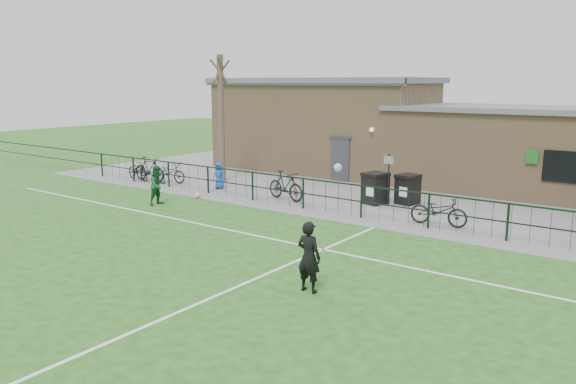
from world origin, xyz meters
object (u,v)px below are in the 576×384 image
Objects in this scene: bicycle_b at (149,169)px; ball_ground at (197,195)px; bicycle_d at (286,186)px; wheelie_bin_right at (408,190)px; sign_post at (388,179)px; bicycle_e at (439,211)px; bare_tree at (221,120)px; bicycle_c at (169,172)px; spectator_child at (219,176)px; outfield_player at (158,185)px; bicycle_a at (138,170)px; wheelie_bin_left at (375,189)px.

bicycle_b is 8.28× the size of ball_ground.
bicycle_d is 3.73m from ball_ground.
sign_post reaches higher than wheelie_bin_right.
bicycle_e is (6.57, -0.27, -0.09)m from bicycle_d.
bare_tree is 3.54m from bicycle_c.
spectator_child is (-7.61, -1.49, -0.41)m from sign_post.
bare_tree is at bearing 117.75° from ball_ground.
bicycle_b is at bearing 58.26° from outfield_player.
wheelie_bin_right is 0.59× the size of bicycle_a.
bicycle_e is at bearing -67.36° from outfield_player.
sign_post is at bearing 50.37° from bicycle_e.
bicycle_e is at bearing -14.44° from wheelie_bin_left.
spectator_child reaches higher than wheelie_bin_right.
bicycle_b is 1.00× the size of bicycle_d.
wheelie_bin_left is 0.58× the size of sign_post.
ball_ground is at bearing -84.44° from spectator_child.
outfield_player is at bearing -144.08° from sign_post.
bare_tree is at bearing -166.61° from wheelie_bin_right.
sign_post is at bearing 0.14° from bare_tree.
bicycle_c is at bearing 83.94° from bicycle_e.
outfield_player is (3.36, -3.56, 0.26)m from bicycle_c.
outfield_player is 6.48× the size of ball_ground.
bare_tree is 5.83m from bicycle_d.
bicycle_d is 3.89m from spectator_child.
outfield_player reaches higher than bicycle_d.
wheelie_bin_right is 3.42m from bicycle_e.
bicycle_a is at bearing 94.28° from bicycle_b.
bicycle_e is 10.66m from outfield_player.
bicycle_e is at bearing -34.60° from sign_post.
wheelie_bin_right reaches higher than bicycle_a.
sign_post is at bearing 26.85° from ball_ground.
bicycle_e is at bearing -9.48° from bare_tree.
bicycle_b is at bearing 175.44° from spectator_child.
spectator_child is at bearing -83.36° from bicycle_b.
bicycle_c is 0.94× the size of bicycle_d.
wheelie_bin_right is (1.04, 0.73, -0.03)m from wheelie_bin_left.
wheelie_bin_left is at bearing -0.88° from bare_tree.
bicycle_c is 13.49m from bicycle_e.
bicycle_c is at bearing 101.23° from bicycle_d.
outfield_player is at bearing -127.69° from bicycle_b.
spectator_child is at bearing -51.38° from bare_tree.
bicycle_a is 15.26m from bicycle_e.
wheelie_bin_right is 0.70× the size of outfield_player.
ball_ground is (0.34, 1.76, -0.65)m from outfield_player.
ball_ground is at bearing -153.15° from sign_post.
spectator_child is 4.93× the size of ball_ground.
bicycle_a is 1.56× the size of spectator_child.
sign_post is at bearing -1.56° from spectator_child.
bicycle_c is 7.81× the size of ball_ground.
bicycle_b is at bearing 85.36° from bicycle_e.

